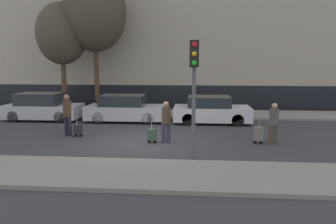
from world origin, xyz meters
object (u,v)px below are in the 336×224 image
object	(u,v)px
parked_car_0	(42,108)
bare_tree_near_crossing	(62,34)
parked_car_1	(125,109)
traffic_light	(194,77)
pedestrian_right	(274,121)
trolley_right	(258,134)
pedestrian_left	(67,112)
bare_tree_down_street	(95,13)
pedestrian_center	(166,119)
trolley_left	(78,129)
trolley_center	(152,135)
parked_bicycle	(101,106)
parked_car_2	(211,110)

from	to	relation	value
parked_car_0	bare_tree_near_crossing	size ratio (longest dim) A/B	0.63
parked_car_1	traffic_light	distance (m)	8.06
pedestrian_right	trolley_right	size ratio (longest dim) A/B	1.33
trolley_right	bare_tree_near_crossing	distance (m)	12.97
pedestrian_left	bare_tree_down_street	xyz separation A→B (m)	(-0.54, 6.12, 4.99)
pedestrian_center	bare_tree_near_crossing	bearing A→B (deg)	122.72
trolley_left	bare_tree_near_crossing	distance (m)	8.00
parked_car_0	trolley_right	world-z (taller)	parked_car_0
parked_car_1	trolley_right	distance (m)	7.50
trolley_center	bare_tree_down_street	size ratio (longest dim) A/B	0.13
pedestrian_left	pedestrian_center	size ratio (longest dim) A/B	1.09
parked_car_1	parked_bicycle	size ratio (longest dim) A/B	2.33
trolley_left	bare_tree_down_street	bearing A→B (deg)	99.44
parked_car_1	bare_tree_down_street	world-z (taller)	bare_tree_down_street
trolley_left	pedestrian_right	bearing A→B (deg)	-4.36
parked_car_2	bare_tree_down_street	world-z (taller)	bare_tree_down_street
pedestrian_left	trolley_left	xyz separation A→B (m)	(0.51, -0.20, -0.70)
traffic_light	bare_tree_down_street	bearing A→B (deg)	121.94
parked_car_2	pedestrian_center	size ratio (longest dim) A/B	2.42
parked_car_2	pedestrian_left	size ratio (longest dim) A/B	2.22
bare_tree_near_crossing	parked_car_1	bearing A→B (deg)	-28.26
trolley_left	trolley_right	world-z (taller)	trolley_right
trolley_right	parked_car_2	bearing A→B (deg)	110.73
pedestrian_center	pedestrian_right	distance (m)	4.12
trolley_center	trolley_right	world-z (taller)	trolley_right
pedestrian_center	pedestrian_right	bearing A→B (deg)	-11.49
trolley_center	traffic_light	world-z (taller)	traffic_light
parked_bicycle	pedestrian_left	bearing A→B (deg)	-87.28
parked_car_1	trolley_left	world-z (taller)	parked_car_1
parked_car_0	bare_tree_down_street	world-z (taller)	bare_tree_down_street
bare_tree_down_street	pedestrian_center	bearing A→B (deg)	-55.31
parked_car_1	trolley_left	size ratio (longest dim) A/B	3.96
parked_car_1	parked_car_2	distance (m)	4.52
bare_tree_down_street	trolley_left	bearing A→B (deg)	-80.56
pedestrian_right	bare_tree_near_crossing	xyz separation A→B (m)	(-10.87, 6.56, 3.86)
pedestrian_left	bare_tree_near_crossing	size ratio (longest dim) A/B	0.27
pedestrian_center	trolley_center	size ratio (longest dim) A/B	1.49
parked_car_0	bare_tree_near_crossing	distance (m)	4.64
pedestrian_center	parked_bicycle	xyz separation A→B (m)	(-4.60, 6.86, -0.42)
parked_car_2	trolley_center	size ratio (longest dim) A/B	3.61
pedestrian_center	trolley_right	size ratio (longest dim) A/B	1.36
trolley_center	parked_car_2	bearing A→B (deg)	61.09
bare_tree_down_street	pedestrian_left	bearing A→B (deg)	-85.00
parked_car_0	pedestrian_left	bearing A→B (deg)	-51.65
trolley_left	bare_tree_near_crossing	world-z (taller)	bare_tree_near_crossing
trolley_right	parked_car_0	bearing A→B (deg)	157.91
bare_tree_near_crossing	bare_tree_down_street	world-z (taller)	bare_tree_down_street
traffic_light	bare_tree_near_crossing	distance (m)	12.21
pedestrian_right	traffic_light	size ratio (longest dim) A/B	0.42
parked_car_1	bare_tree_near_crossing	bearing A→B (deg)	151.74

